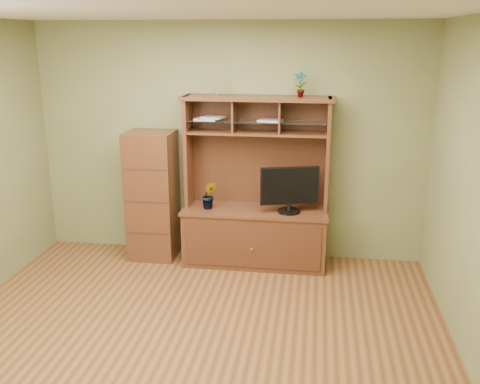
# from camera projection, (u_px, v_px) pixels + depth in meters

# --- Properties ---
(room) EXTENTS (4.54, 4.04, 2.74)m
(room) POSITION_uv_depth(u_px,v_px,m) (187.00, 189.00, 4.26)
(room) COLOR #583419
(room) RESTS_ON ground
(media_hutch) EXTENTS (1.66, 0.61, 1.90)m
(media_hutch) POSITION_uv_depth(u_px,v_px,m) (255.00, 219.00, 6.09)
(media_hutch) COLOR #412212
(media_hutch) RESTS_ON room
(monitor) EXTENTS (0.64, 0.25, 0.51)m
(monitor) POSITION_uv_depth(u_px,v_px,m) (290.00, 189.00, 5.84)
(monitor) COLOR black
(monitor) RESTS_ON media_hutch
(orchid_plant) EXTENTS (0.19, 0.15, 0.32)m
(orchid_plant) POSITION_uv_depth(u_px,v_px,m) (209.00, 195.00, 6.00)
(orchid_plant) COLOR #375E20
(orchid_plant) RESTS_ON media_hutch
(top_plant) EXTENTS (0.15, 0.10, 0.27)m
(top_plant) POSITION_uv_depth(u_px,v_px,m) (300.00, 84.00, 5.67)
(top_plant) COLOR #395E21
(top_plant) RESTS_ON media_hutch
(reed_diffuser) EXTENTS (0.06, 0.06, 0.29)m
(reed_diffuser) POSITION_uv_depth(u_px,v_px,m) (217.00, 85.00, 5.80)
(reed_diffuser) COLOR silver
(reed_diffuser) RESTS_ON media_hutch
(magazines) EXTENTS (0.98, 0.24, 0.04)m
(magazines) POSITION_uv_depth(u_px,v_px,m) (229.00, 119.00, 5.89)
(magazines) COLOR #B6B6BB
(magazines) RESTS_ON media_hutch
(side_cabinet) EXTENTS (0.53, 0.49, 1.49)m
(side_cabinet) POSITION_uv_depth(u_px,v_px,m) (152.00, 196.00, 6.20)
(side_cabinet) COLOR #412212
(side_cabinet) RESTS_ON room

